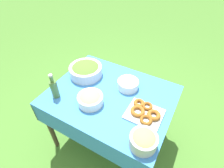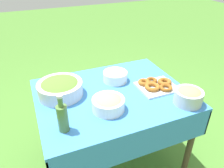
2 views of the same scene
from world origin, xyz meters
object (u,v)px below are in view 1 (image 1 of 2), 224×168
at_px(salad_bowl, 86,70).
at_px(pasta_bowl, 90,99).
at_px(plate_stack, 128,84).
at_px(fruit_bowl, 143,140).
at_px(olive_oil_bottle, 54,88).
at_px(donut_platter, 144,113).

bearing_deg(salad_bowl, pasta_bowl, 131.28).
bearing_deg(plate_stack, salad_bowl, 4.74).
xyz_separation_m(pasta_bowl, fruit_bowl, (-0.56, 0.15, 0.01)).
distance_m(salad_bowl, olive_oil_bottle, 0.40).
xyz_separation_m(plate_stack, fruit_bowl, (-0.36, 0.50, 0.02)).
bearing_deg(pasta_bowl, salad_bowl, -48.72).
xyz_separation_m(plate_stack, olive_oil_bottle, (0.53, 0.44, 0.06)).
bearing_deg(plate_stack, pasta_bowl, 59.84).
distance_m(pasta_bowl, donut_platter, 0.48).
bearing_deg(salad_bowl, fruit_bowl, 151.07).
relative_size(donut_platter, olive_oil_bottle, 1.17).
relative_size(salad_bowl, pasta_bowl, 1.50).
bearing_deg(fruit_bowl, plate_stack, -54.30).
height_order(pasta_bowl, fruit_bowl, fruit_bowl).
bearing_deg(donut_platter, olive_oil_bottle, 14.44).
bearing_deg(plate_stack, fruit_bowl, 125.70).
xyz_separation_m(salad_bowl, pasta_bowl, (-0.27, 0.31, -0.01)).
bearing_deg(salad_bowl, plate_stack, -175.26).
xyz_separation_m(salad_bowl, fruit_bowl, (-0.83, 0.46, -0.00)).
distance_m(olive_oil_bottle, fruit_bowl, 0.89).
relative_size(pasta_bowl, olive_oil_bottle, 0.88).
bearing_deg(olive_oil_bottle, donut_platter, -165.56).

